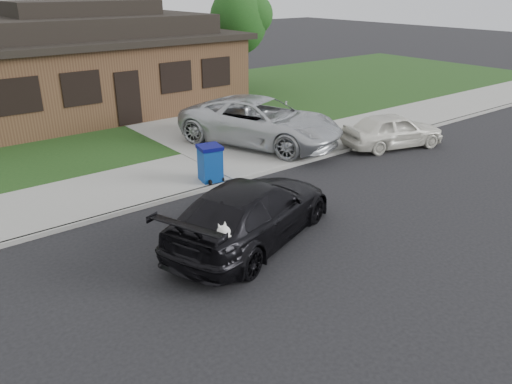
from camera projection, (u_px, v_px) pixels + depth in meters
ground at (182, 277)px, 10.00m from camera, size 120.00×120.00×0.00m
sidewalk at (89, 196)px, 13.62m from camera, size 60.00×3.00×0.12m
curb at (111, 215)px, 12.52m from camera, size 60.00×0.12×0.12m
lawn at (14, 132)px, 19.44m from camera, size 60.00×13.00×0.13m
driveway at (186, 124)px, 20.65m from camera, size 4.50×13.00×0.14m
sedan at (252, 212)px, 11.16m from camera, size 5.29×3.59×1.42m
minivan at (261, 121)px, 17.54m from camera, size 4.67×6.39×1.61m
white_compact at (393, 130)px, 17.70m from camera, size 3.92×2.46×1.24m
recycling_bin at (210, 163)px, 14.37m from camera, size 0.74×0.74×1.06m
house at (88, 63)px, 22.36m from camera, size 12.60×8.60×4.65m
tree_1 at (242, 19)px, 25.92m from camera, size 3.15×3.00×5.25m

